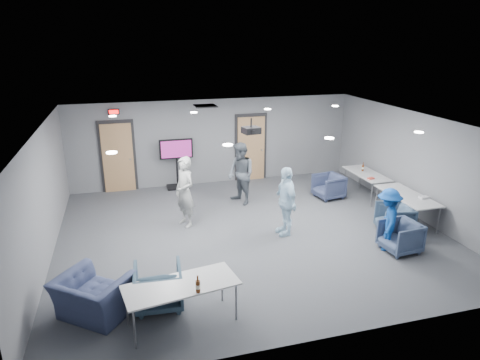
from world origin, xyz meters
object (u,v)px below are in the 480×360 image
object	(u,v)px
table_right_b	(407,197)
tv_stand	(177,161)
person_a	(185,192)
chair_right_b	(394,219)
chair_right_a	(329,186)
projector	(251,130)
chair_right_c	(400,237)
person_c	(286,201)
chair_front_a	(158,286)
person_b	(241,174)
bottle_front	(198,286)
chair_front_b	(94,296)
person_d	(388,219)
table_right_a	(367,175)
table_front_left	(181,287)
bottle_right	(363,168)

from	to	relation	value
table_right_b	tv_stand	distance (m)	6.72
person_a	chair_right_b	world-z (taller)	person_a
chair_right_a	table_right_b	bearing A→B (deg)	18.38
table_right_b	projector	distance (m)	4.32
chair_right_c	table_right_b	distance (m)	1.77
person_c	chair_right_a	world-z (taller)	person_c
chair_front_a	person_b	bearing A→B (deg)	-118.05
chair_right_a	chair_front_a	world-z (taller)	chair_front_a
person_a	projector	bearing A→B (deg)	56.17
tv_stand	bottle_front	bearing A→B (deg)	-94.91
chair_right_b	chair_front_b	size ratio (longest dim) A/B	0.69
chair_right_a	table_right_b	distance (m)	2.40
chair_right_c	chair_front_b	bearing A→B (deg)	-89.37
chair_front_a	table_right_b	distance (m)	6.72
chair_right_a	chair_front_b	distance (m)	7.59
person_c	table_right_b	bearing A→B (deg)	84.65
chair_right_b	person_b	bearing A→B (deg)	-119.06
bottle_front	chair_right_b	bearing A→B (deg)	24.56
projector	tv_stand	bearing A→B (deg)	105.09
person_d	person_b	bearing A→B (deg)	-113.75
chair_right_b	table_right_b	world-z (taller)	table_right_b
person_a	table_right_a	size ratio (longest dim) A/B	1.06
person_c	chair_right_b	size ratio (longest dim) A/B	2.15
person_b	table_right_a	world-z (taller)	person_b
person_a	projector	distance (m)	2.23
chair_right_a	chair_right_b	world-z (taller)	chair_right_b
person_b	table_right_a	xyz separation A→B (m)	(3.71, -0.48, -0.20)
person_d	chair_right_a	world-z (taller)	person_d
chair_right_b	tv_stand	size ratio (longest dim) A/B	0.50
person_a	table_right_a	world-z (taller)	person_a
chair_front_a	chair_front_b	world-z (taller)	chair_front_a
person_c	table_front_left	size ratio (longest dim) A/B	0.87
person_b	chair_right_b	xyz separation A→B (m)	(3.06, -2.85, -0.52)
person_d	projector	size ratio (longest dim) A/B	3.24
chair_right_a	table_right_a	bearing A→B (deg)	70.15
table_right_b	bottle_right	xyz separation A→B (m)	(-0.00, 2.12, 0.14)
person_d	chair_front_a	bearing A→B (deg)	-48.52
person_d	chair_right_a	size ratio (longest dim) A/B	1.84
chair_right_a	bottle_right	world-z (taller)	bottle_right
chair_right_a	chair_front_a	bearing A→B (deg)	-61.75
person_b	chair_right_b	bearing A→B (deg)	25.67
table_right_b	table_right_a	bearing A→B (deg)	-0.00
person_b	projector	size ratio (longest dim) A/B	4.00
chair_right_c	projector	bearing A→B (deg)	-135.91
table_right_a	chair_front_b	bearing A→B (deg)	117.27
projector	table_right_b	bearing A→B (deg)	-24.39
person_d	person_a	bearing A→B (deg)	-88.57
chair_right_c	chair_front_a	bearing A→B (deg)	-88.24
person_a	person_d	size ratio (longest dim) A/B	1.25
projector	person_b	bearing A→B (deg)	75.48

